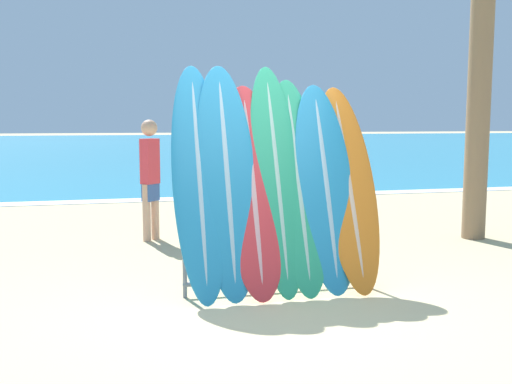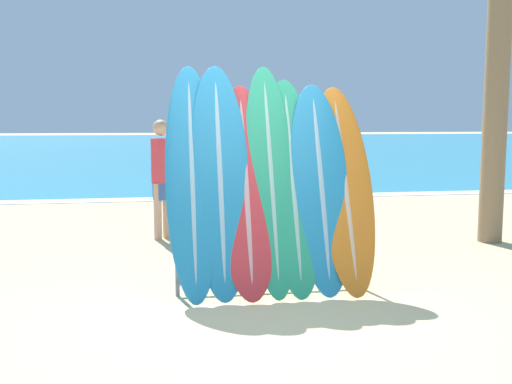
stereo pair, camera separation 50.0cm
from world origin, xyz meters
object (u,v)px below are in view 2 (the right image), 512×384
at_px(surfboard_rack, 270,244).
at_px(surfboard_slot_2, 246,189).
at_px(person_far_left, 292,164).
at_px(surfboard_slot_0, 192,179).
at_px(surfboard_slot_4, 293,184).
at_px(surfboard_slot_5, 320,186).
at_px(surfboard_slot_1, 220,179).
at_px(surfboard_slot_3, 271,178).
at_px(person_mid_beach, 162,174).
at_px(person_near_water, 237,166).
at_px(surfboard_slot_6, 345,187).

xyz_separation_m(surfboard_rack, surfboard_slot_2, (-0.23, 0.03, 0.53)).
distance_m(surfboard_rack, person_far_left, 4.18).
bearing_deg(surfboard_slot_0, surfboard_rack, -5.42).
distance_m(surfboard_slot_0, surfboard_slot_4, 0.95).
bearing_deg(surfboard_slot_5, surfboard_slot_1, 178.08).
distance_m(surfboard_slot_0, person_far_left, 4.35).
distance_m(surfboard_rack, surfboard_slot_1, 0.78).
relative_size(surfboard_slot_3, surfboard_slot_5, 1.09).
distance_m(surfboard_slot_0, surfboard_slot_5, 1.22).
bearing_deg(person_mid_beach, surfboard_slot_4, 70.41).
height_order(surfboard_slot_1, surfboard_slot_2, surfboard_slot_1).
height_order(surfboard_slot_2, surfboard_slot_5, surfboard_slot_5).
distance_m(surfboard_slot_0, surfboard_slot_2, 0.51).
height_order(surfboard_slot_0, surfboard_slot_4, surfboard_slot_0).
bearing_deg(surfboard_slot_3, person_near_water, 86.05).
relative_size(surfboard_slot_5, person_mid_beach, 1.22).
xyz_separation_m(person_near_water, person_far_left, (0.81, -0.66, 0.07)).
bearing_deg(surfboard_slot_4, person_near_water, 88.64).
xyz_separation_m(surfboard_slot_2, surfboard_slot_4, (0.45, 0.02, 0.03)).
height_order(surfboard_slot_2, person_near_water, surfboard_slot_2).
distance_m(surfboard_slot_0, surfboard_slot_6, 1.46).
distance_m(surfboard_slot_2, surfboard_slot_4, 0.45).
height_order(surfboard_slot_0, surfboard_slot_6, surfboard_slot_0).
distance_m(surfboard_slot_0, surfboard_slot_3, 0.74).
xyz_separation_m(surfboard_slot_2, surfboard_slot_5, (0.72, -0.01, 0.01)).
bearing_deg(surfboard_slot_3, surfboard_slot_4, -4.70).
relative_size(surfboard_slot_3, person_far_left, 1.28).
height_order(surfboard_slot_3, surfboard_slot_6, surfboard_slot_3).
height_order(person_mid_beach, person_far_left, person_far_left).
bearing_deg(surfboard_slot_6, surfboard_slot_2, -179.74).
bearing_deg(person_mid_beach, surfboard_slot_6, 78.63).
bearing_deg(surfboard_slot_6, person_mid_beach, 121.80).
bearing_deg(surfboard_slot_0, surfboard_slot_2, -3.91).
height_order(surfboard_slot_3, person_far_left, surfboard_slot_3).
height_order(surfboard_slot_4, surfboard_slot_6, surfboard_slot_4).
bearing_deg(surfboard_slot_1, surfboard_slot_0, 177.46).
xyz_separation_m(surfboard_slot_5, person_near_water, (-0.16, 4.63, -0.14)).
bearing_deg(surfboard_slot_3, person_mid_beach, 109.95).
relative_size(surfboard_slot_0, person_near_water, 1.38).
bearing_deg(person_near_water, surfboard_slot_5, 46.28).
height_order(surfboard_slot_0, surfboard_slot_3, surfboard_slot_3).
bearing_deg(surfboard_slot_5, surfboard_slot_4, 174.34).
distance_m(surfboard_slot_4, person_mid_beach, 2.99).
distance_m(surfboard_rack, surfboard_slot_6, 0.91).
xyz_separation_m(surfboard_slot_0, surfboard_slot_4, (0.95, -0.02, -0.06)).
bearing_deg(surfboard_slot_0, surfboard_slot_3, -0.00).
xyz_separation_m(surfboard_slot_1, surfboard_slot_2, (0.24, -0.02, -0.09)).
bearing_deg(surfboard_rack, surfboard_slot_4, 12.97).
distance_m(surfboard_slot_1, person_mid_beach, 2.79).
height_order(surfboard_slot_3, person_mid_beach, surfboard_slot_3).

